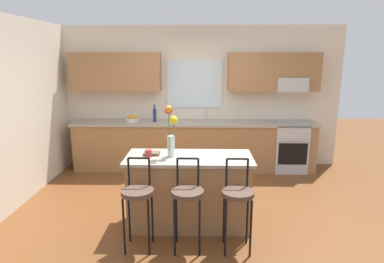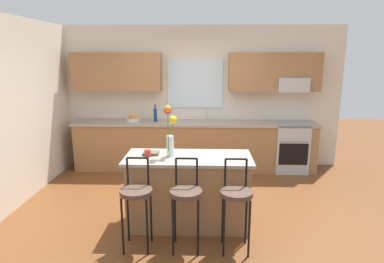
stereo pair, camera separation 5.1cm
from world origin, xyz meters
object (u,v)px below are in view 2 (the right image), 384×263
Objects in this scene: bottle_olive_oil at (155,115)px; oven_range at (290,147)px; flower_vase at (170,129)px; mug_ceramic at (148,153)px; kitchen_island at (188,191)px; bar_stool_middle at (186,196)px; fruit_bowl_oranges at (133,119)px; bar_stool_near at (136,196)px; bar_stool_far at (236,197)px; cookbook at (151,153)px.

oven_range is at bearing -0.56° from bottle_olive_oil.
flower_vase is 7.16× the size of mug_ceramic.
kitchen_island is 0.58m from bar_stool_middle.
bar_stool_middle reaches higher than kitchen_island.
flower_vase is at bearing -67.03° from fruit_bowl_oranges.
bar_stool_near is at bearing -119.87° from flower_vase.
bar_stool_far reaches higher than mug_ceramic.
flower_vase is (-0.22, 0.01, 0.81)m from kitchen_island.
bar_stool_near is 1.00× the size of bar_stool_middle.
mug_ceramic is 0.37× the size of fruit_bowl_oranges.
flower_vase reaches higher than kitchen_island.
bottle_olive_oil is (-1.27, 2.74, 0.42)m from bar_stool_far.
mug_ceramic is at bearing -176.79° from kitchen_island.
fruit_bowl_oranges is at bearing 102.28° from bar_stool_near.
oven_range is 3.00m from bar_stool_far.
flower_vase reaches higher than bar_stool_middle.
bottle_olive_oil is (-0.25, 2.11, 0.12)m from cookbook.
bar_stool_far is at bearing -58.23° from fruit_bowl_oranges.
fruit_bowl_oranges reaches higher than oven_range.
flower_vase is at bearing -13.25° from cookbook.
bar_stool_middle is at bearing -68.33° from flower_vase.
mug_ceramic is at bearing -84.30° from bottle_olive_oil.
bottle_olive_oil is (-2.54, 0.02, 0.59)m from oven_range.
bottle_olive_oil is at bearing 104.81° from bar_stool_middle.
bar_stool_middle is at bearing -75.19° from bottle_olive_oil.
bar_stool_middle reaches higher than cookbook.
bar_stool_far is at bearing -115.06° from oven_range.
fruit_bowl_oranges is at bearing 179.52° from oven_range.
oven_range is 0.88× the size of bar_stool_near.
cookbook is at bearing 75.24° from mug_ceramic.
fruit_bowl_oranges is (-0.64, 2.21, -0.00)m from mug_ceramic.
bottle_olive_oil is at bearing 108.34° from kitchen_island.
mug_ceramic is at bearing -104.76° from cookbook.
bottle_olive_oil is (0.42, 0.00, 0.09)m from fruit_bowl_oranges.
bar_stool_near is 5.21× the size of cookbook.
flower_vase is (-2.04, -2.15, 0.81)m from oven_range.
flower_vase reaches higher than fruit_bowl_oranges.
bottle_olive_oil is (-0.72, 2.18, 0.59)m from kitchen_island.
oven_range is 3.83× the size of fruit_bowl_oranges.
fruit_bowl_oranges reaches higher than cookbook.
oven_range is at bearing 42.29° from cookbook.
kitchen_island is 2.38m from bottle_olive_oil.
mug_ceramic reaches higher than oven_range.
kitchen_island is at bearing 45.24° from bar_stool_near.
bar_stool_near is at bearing 180.00° from bar_stool_middle.
flower_vase is 1.95× the size of bottle_olive_oil.
bar_stool_far is 4.34× the size of fruit_bowl_oranges.
bar_stool_near is 3.15× the size of bottle_olive_oil.
bottle_olive_oil is at bearing 95.70° from mug_ceramic.
kitchen_island is 1.51× the size of bar_stool_far.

